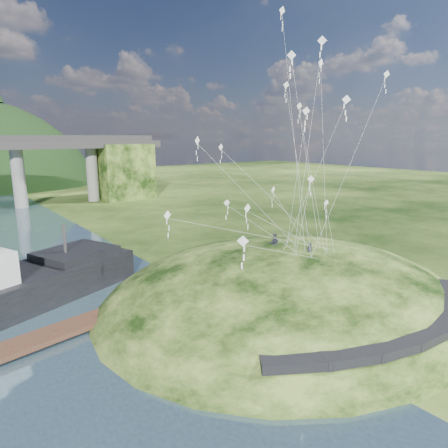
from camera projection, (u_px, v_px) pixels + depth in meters
ground at (230, 333)px, 30.61m from camera, size 320.00×320.00×0.00m
grass_hill at (284, 315)px, 37.23m from camera, size 36.00×32.00×13.00m
footpath at (405, 328)px, 27.02m from camera, size 22.29×5.84×0.83m
wooden_dock at (96, 318)px, 32.02m from camera, size 15.34×5.05×1.08m
kite_flyers at (282, 235)px, 36.51m from camera, size 1.53×4.62×1.97m
kite_swarm at (278, 131)px, 37.54m from camera, size 19.52×13.53×22.13m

